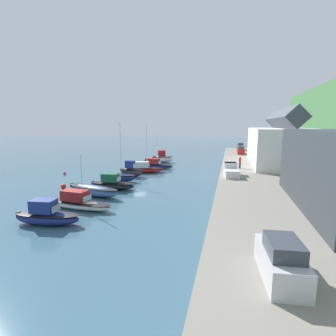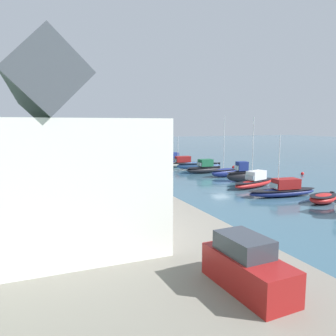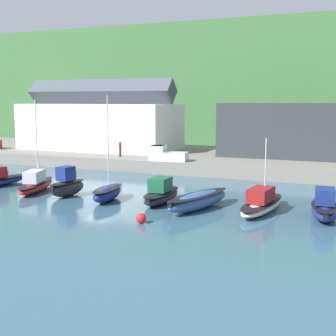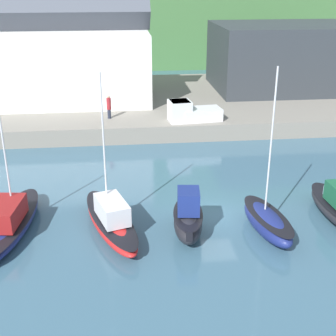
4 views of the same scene
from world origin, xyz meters
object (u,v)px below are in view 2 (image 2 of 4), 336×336
at_px(moored_boat_4, 255,181).
at_px(pickup_truck_0, 63,148).
at_px(pickup_truck_1, 118,169).
at_px(mooring_buoy_0, 234,168).
at_px(moored_boat_6, 225,172).
at_px(parked_car_3, 74,150).
at_px(parked_car_1, 247,267).
at_px(parked_car_2, 74,153).
at_px(moored_boat_2, 323,198).
at_px(moored_boat_7, 204,168).
at_px(moored_boat_5, 241,174).
at_px(moored_boat_10, 172,160).
at_px(moored_boat_8, 199,166).
at_px(person_on_quay, 121,176).
at_px(moored_boat_3, 283,190).
at_px(moored_boat_9, 181,163).
at_px(mooring_buoy_1, 302,174).

bearing_deg(moored_boat_4, pickup_truck_0, 4.37).
bearing_deg(pickup_truck_1, mooring_buoy_0, -167.87).
relative_size(moored_boat_6, parked_car_3, 2.20).
relative_size(parked_car_1, parked_car_2, 0.98).
distance_m(moored_boat_4, pickup_truck_1, 17.92).
distance_m(moored_boat_2, moored_boat_4, 10.03).
bearing_deg(moored_boat_7, pickup_truck_0, 26.91).
xyz_separation_m(moored_boat_7, parked_car_2, (20.53, 18.95, 1.60)).
bearing_deg(pickup_truck_0, moored_boat_5, -149.31).
bearing_deg(moored_boat_10, moored_boat_6, 176.73).
xyz_separation_m(parked_car_1, pickup_truck_1, (31.21, -2.48, -0.10)).
height_order(moored_boat_2, parked_car_3, parked_car_3).
relative_size(moored_boat_8, parked_car_1, 1.97).
distance_m(moored_boat_8, parked_car_1, 46.20).
distance_m(moored_boat_2, person_on_quay, 21.55).
distance_m(moored_boat_6, pickup_truck_0, 45.59).
height_order(moored_boat_3, moored_boat_5, moored_boat_3).
relative_size(moored_boat_5, parked_car_3, 1.04).
distance_m(moored_boat_3, mooring_buoy_0, 22.18).
bearing_deg(moored_boat_9, mooring_buoy_1, -134.76).
relative_size(moored_boat_3, parked_car_1, 2.04).
distance_m(moored_boat_8, pickup_truck_0, 38.02).
bearing_deg(moored_boat_9, moored_boat_8, -161.01).
xyz_separation_m(pickup_truck_0, person_on_quay, (-49.57, -1.71, 0.28)).
xyz_separation_m(moored_boat_9, parked_car_1, (-46.76, 18.80, 1.71)).
relative_size(moored_boat_2, moored_boat_9, 0.55).
distance_m(moored_boat_10, parked_car_2, 20.19).
distance_m(moored_boat_9, parked_car_1, 50.42).
bearing_deg(moored_boat_2, moored_boat_5, -15.18).
height_order(moored_boat_9, mooring_buoy_1, moored_boat_9).
relative_size(parked_car_2, mooring_buoy_1, 8.68).
xyz_separation_m(moored_boat_8, parked_car_3, (24.90, 18.79, 1.67)).
relative_size(moored_boat_3, parked_car_2, 2.00).
height_order(parked_car_1, pickup_truck_0, parked_car_1).
bearing_deg(person_on_quay, moored_boat_3, -107.69).
bearing_deg(pickup_truck_1, moored_boat_3, 134.32).
bearing_deg(person_on_quay, moored_boat_2, -117.17).
bearing_deg(parked_car_3, pickup_truck_0, 19.58).
distance_m(moored_boat_2, mooring_buoy_0, 25.78).
bearing_deg(moored_boat_9, mooring_buoy_0, -129.83).
bearing_deg(moored_boat_9, moored_boat_5, -170.35).
height_order(moored_boat_4, moored_boat_7, moored_boat_4).
distance_m(moored_boat_10, pickup_truck_1, 26.27).
distance_m(moored_boat_4, moored_boat_5, 4.44).
distance_m(parked_car_2, person_on_quay, 34.44).
bearing_deg(parked_car_1, parked_car_2, -92.67).
distance_m(moored_boat_5, mooring_buoy_1, 12.82).
bearing_deg(mooring_buoy_0, moored_boat_2, 166.80).
height_order(moored_boat_8, person_on_quay, person_on_quay).
height_order(moored_boat_4, mooring_buoy_0, moored_boat_4).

